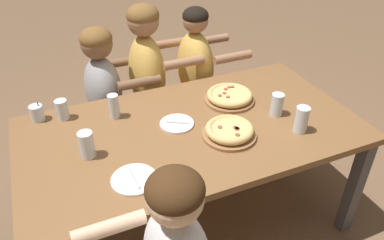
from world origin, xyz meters
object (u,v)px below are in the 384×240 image
pizza_board_main (230,96)px  drinking_glass_d (87,145)px  pizza_board_second (229,131)px  drinking_glass_c (277,106)px  empty_plate_b (177,124)px  drinking_glass_b (62,111)px  diner_far_midleft (107,111)px  diner_far_center (149,95)px  drinking_glass_e (301,121)px  drinking_glass_a (114,108)px  diner_far_midright (196,91)px  empty_plate_a (134,179)px  cocktail_glass_blue (37,114)px

pizza_board_main → drinking_glass_d: 0.90m
pizza_board_second → drinking_glass_c: drinking_glass_c is taller
empty_plate_b → drinking_glass_b: drinking_glass_b is taller
drinking_glass_b → diner_far_midleft: bearing=49.3°
pizza_board_main → drinking_glass_b: size_ratio=2.61×
empty_plate_b → diner_far_center: bearing=86.5°
pizza_board_second → drinking_glass_d: (-0.71, 0.13, 0.04)m
pizza_board_main → drinking_glass_d: (-0.88, -0.19, 0.04)m
drinking_glass_e → diner_far_center: size_ratio=0.12×
empty_plate_b → drinking_glass_e: bearing=-28.5°
drinking_glass_d → diner_far_midleft: diner_far_midleft is taller
drinking_glass_a → drinking_glass_b: size_ratio=1.22×
diner_far_center → diner_far_midright: size_ratio=1.06×
empty_plate_b → diner_far_midright: 0.80m
empty_plate_a → drinking_glass_e: bearing=1.2°
pizza_board_main → cocktail_glass_blue: (-1.08, 0.24, 0.01)m
drinking_glass_c → drinking_glass_e: drinking_glass_e is taller
drinking_glass_d → diner_far_midleft: 0.83m
diner_far_center → pizza_board_main: bearing=32.3°
empty_plate_b → drinking_glass_b: (-0.56, 0.31, 0.04)m
drinking_glass_b → drinking_glass_c: drinking_glass_c is taller
drinking_glass_e → cocktail_glass_blue: bearing=152.3°
cocktail_glass_blue → drinking_glass_a: bearing=-19.5°
cocktail_glass_blue → drinking_glass_a: (0.40, -0.14, 0.02)m
drinking_glass_e → drinking_glass_b: bearing=151.2°
diner_far_center → drinking_glass_c: bearing=33.5°
empty_plate_a → drinking_glass_b: 0.69m
pizza_board_main → pizza_board_second: bearing=-118.3°
empty_plate_b → diner_far_center: size_ratio=0.15×
empty_plate_b → drinking_glass_c: (0.56, -0.13, 0.05)m
empty_plate_b → drinking_glass_d: drinking_glass_d is taller
drinking_glass_a → drinking_glass_b: drinking_glass_a is taller
cocktail_glass_blue → drinking_glass_a: size_ratio=0.80×
drinking_glass_c → drinking_glass_b: bearing=158.6°
empty_plate_a → empty_plate_b: size_ratio=1.12×
diner_far_midleft → diner_far_midright: bearing=90.0°
cocktail_glass_blue → diner_far_midleft: bearing=35.2°
drinking_glass_b → drinking_glass_d: size_ratio=0.83×
drinking_glass_b → diner_far_midleft: 0.53m
diner_far_center → diner_far_midright: diner_far_center is taller
drinking_glass_d → drinking_glass_e: (1.08, -0.24, -0.01)m
empty_plate_a → pizza_board_main: bearing=31.6°
drinking_glass_b → drinking_glass_d: (0.07, -0.39, 0.02)m
pizza_board_main → empty_plate_a: (-0.73, -0.45, -0.02)m
drinking_glass_d → empty_plate_b: bearing=9.2°
drinking_glass_a → diner_far_center: bearing=53.1°
empty_plate_a → diner_far_center: (0.38, 0.99, -0.18)m
drinking_glass_c → diner_far_center: bearing=123.5°
diner_far_midleft → drinking_glass_c: bearing=46.6°
drinking_glass_c → drinking_glass_d: size_ratio=0.94×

